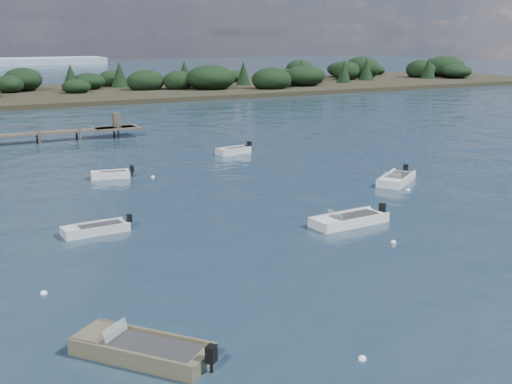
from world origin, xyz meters
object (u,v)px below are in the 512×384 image
tender_far_white (111,176)px  dinghy_mid_grey (95,231)px  dinghy_mid_white_a (349,222)px  dinghy_near_olive (142,352)px  tender_far_grey_b (233,152)px  dinghy_mid_white_b (396,181)px

tender_far_white → dinghy_mid_grey: bearing=-108.9°
dinghy_mid_white_a → dinghy_mid_grey: 15.32m
dinghy_mid_grey → tender_far_white: tender_far_white is taller
dinghy_near_olive → tender_far_grey_b: 40.40m
dinghy_mid_white_a → dinghy_mid_white_b: dinghy_mid_white_b is taller
dinghy_mid_grey → tender_far_grey_b: (18.38, 19.06, 0.04)m
tender_far_grey_b → dinghy_mid_white_b: dinghy_mid_white_b is taller
dinghy_near_olive → tender_far_white: bearing=76.5°
dinghy_near_olive → dinghy_mid_grey: size_ratio=1.24×
dinghy_mid_white_a → tender_far_white: bearing=115.6°
dinghy_mid_grey → tender_far_white: bearing=71.1°
dinghy_mid_white_a → tender_far_white: dinghy_mid_white_a is taller
tender_far_white → tender_far_grey_b: bearing=20.0°
tender_far_grey_b → tender_far_white: tender_far_grey_b is taller
dinghy_mid_white_a → dinghy_mid_grey: size_ratio=1.28×
dinghy_near_olive → dinghy_mid_grey: dinghy_near_olive is taller
dinghy_mid_white_a → tender_far_white: size_ratio=1.53×
dinghy_near_olive → tender_far_white: 30.63m
dinghy_near_olive → dinghy_mid_white_b: dinghy_near_olive is taller
tender_far_grey_b → dinghy_mid_white_b: bearing=-71.0°
dinghy_near_olive → tender_far_white: (7.14, 29.79, -0.01)m
dinghy_near_olive → dinghy_mid_white_a: bearing=31.3°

